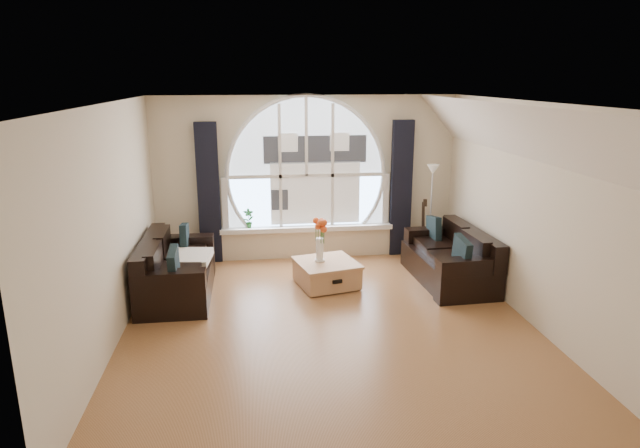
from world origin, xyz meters
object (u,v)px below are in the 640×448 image
(sofa_left, at_px, (177,268))
(potted_plant, at_px, (249,218))
(coffee_chest, at_px, (327,272))
(vase_flowers, at_px, (320,235))
(floor_lamp, at_px, (431,212))
(guitar, at_px, (422,229))
(sofa_right, at_px, (449,256))

(sofa_left, xyz_separation_m, potted_plant, (1.00, 1.43, 0.31))
(coffee_chest, height_order, potted_plant, potted_plant)
(coffee_chest, relative_size, vase_flowers, 1.19)
(floor_lamp, xyz_separation_m, potted_plant, (-3.01, 0.32, -0.09))
(sofa_left, height_order, guitar, guitar)
(potted_plant, bearing_deg, vase_flowers, -52.01)
(sofa_left, height_order, coffee_chest, sofa_left)
(sofa_left, bearing_deg, vase_flowers, 3.13)
(guitar, relative_size, potted_plant, 3.25)
(sofa_left, bearing_deg, guitar, 15.31)
(coffee_chest, distance_m, floor_lamp, 2.24)
(coffee_chest, height_order, floor_lamp, floor_lamp)
(floor_lamp, height_order, potted_plant, floor_lamp)
(sofa_left, xyz_separation_m, guitar, (3.86, 1.08, 0.13))
(sofa_right, height_order, vase_flowers, vase_flowers)
(guitar, bearing_deg, sofa_left, -156.06)
(floor_lamp, bearing_deg, potted_plant, 174.02)
(sofa_left, height_order, vase_flowers, vase_flowers)
(floor_lamp, distance_m, guitar, 0.31)
(sofa_left, distance_m, guitar, 4.01)
(vase_flowers, relative_size, floor_lamp, 0.44)
(vase_flowers, bearing_deg, floor_lamp, 26.61)
(coffee_chest, distance_m, guitar, 2.03)
(coffee_chest, bearing_deg, potted_plant, 115.93)
(coffee_chest, xyz_separation_m, potted_plant, (-1.12, 1.35, 0.51))
(sofa_right, distance_m, coffee_chest, 1.85)
(sofa_left, xyz_separation_m, vase_flowers, (2.03, 0.12, 0.36))
(floor_lamp, bearing_deg, vase_flowers, -153.39)
(vase_flowers, bearing_deg, sofa_left, -176.51)
(vase_flowers, distance_m, potted_plant, 1.66)
(sofa_left, distance_m, potted_plant, 1.78)
(coffee_chest, height_order, vase_flowers, vase_flowers)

